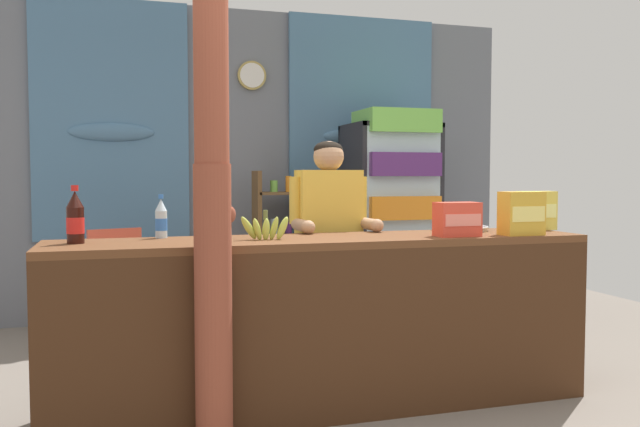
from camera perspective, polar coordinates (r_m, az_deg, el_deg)
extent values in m
plane|color=slate|center=(4.50, -1.77, -13.13)|extent=(7.73, 7.73, 0.00)
cube|color=slate|center=(6.11, -6.35, 4.35)|extent=(5.03, 0.12, 2.77)
cube|color=teal|center=(5.94, -17.66, 7.73)|extent=(1.29, 0.04, 2.05)
ellipsoid|color=teal|center=(5.91, -17.64, 6.75)|extent=(0.71, 0.10, 0.16)
cube|color=teal|center=(6.34, 3.66, 7.58)|extent=(1.44, 0.04, 2.05)
ellipsoid|color=teal|center=(6.32, 3.72, 6.66)|extent=(0.79, 0.10, 0.16)
cylinder|color=tan|center=(6.11, -5.94, 11.84)|extent=(0.26, 0.03, 0.26)
cylinder|color=white|center=(6.10, -5.91, 11.86)|extent=(0.22, 0.01, 0.22)
cube|color=beige|center=(6.31, 2.66, 7.11)|extent=(0.24, 0.02, 0.18)
cube|color=brown|center=(3.57, 0.50, -2.40)|extent=(2.93, 0.59, 0.04)
cube|color=#432715|center=(3.40, 1.91, -10.72)|extent=(2.93, 0.04, 0.90)
cube|color=#432715|center=(3.51, -22.73, -10.53)|extent=(0.08, 0.53, 0.90)
cube|color=#432715|center=(4.29, 19.16, -7.95)|extent=(0.08, 0.53, 0.90)
cylinder|color=brown|center=(3.10, -9.25, -8.05)|extent=(0.17, 0.17, 1.33)
cylinder|color=brown|center=(3.12, -9.48, 16.52)|extent=(0.16, 0.16, 1.33)
ellipsoid|color=brown|center=(3.06, -7.87, -0.09)|extent=(0.06, 0.05, 0.08)
cube|color=#232328|center=(6.19, 4.97, -0.50)|extent=(0.76, 0.04, 1.73)
cube|color=#232328|center=(5.79, 2.77, -0.75)|extent=(0.04, 0.63, 1.73)
cube|color=#232328|center=(6.07, 9.17, -0.60)|extent=(0.04, 0.63, 1.73)
cube|color=#232328|center=(5.92, 6.10, 7.51)|extent=(0.76, 0.63, 0.04)
cube|color=#232328|center=(6.03, 6.00, -8.52)|extent=(0.76, 0.63, 0.08)
cube|color=silver|center=(5.64, 7.26, -0.37)|extent=(0.70, 0.02, 1.57)
cylinder|color=#B7B7BC|center=(5.75, 10.29, -0.83)|extent=(0.02, 0.02, 0.40)
cube|color=silver|center=(5.95, 6.03, -3.99)|extent=(0.68, 0.55, 0.02)
cube|color=#56286B|center=(5.82, 6.53, -3.07)|extent=(0.64, 0.51, 0.20)
cube|color=silver|center=(5.92, 6.05, -0.43)|extent=(0.68, 0.55, 0.02)
cube|color=orange|center=(5.79, 6.55, 0.57)|extent=(0.64, 0.51, 0.20)
cube|color=silver|center=(5.90, 6.07, 3.15)|extent=(0.68, 0.55, 0.02)
cube|color=#56286B|center=(5.79, 6.58, 4.23)|extent=(0.64, 0.51, 0.20)
cube|color=silver|center=(5.91, 6.09, 6.73)|extent=(0.68, 0.55, 0.02)
cube|color=#75C64C|center=(5.80, 6.60, 7.89)|extent=(0.64, 0.51, 0.20)
cube|color=brown|center=(5.80, -5.49, -2.81)|extent=(0.04, 0.28, 1.32)
cube|color=brown|center=(5.90, -1.29, -2.69)|extent=(0.04, 0.28, 1.32)
cube|color=brown|center=(5.82, -3.39, 1.77)|extent=(0.44, 0.28, 0.02)
cylinder|color=#75C64C|center=(5.80, -4.03, 2.39)|extent=(0.07, 0.07, 0.10)
cylinder|color=orange|center=(5.83, -2.76, 2.59)|extent=(0.05, 0.05, 0.14)
cube|color=brown|center=(5.84, -3.38, -2.10)|extent=(0.44, 0.28, 0.02)
cylinder|color=silver|center=(5.82, -4.01, -1.22)|extent=(0.07, 0.07, 0.16)
cylinder|color=#56286B|center=(5.85, -2.75, -1.35)|extent=(0.06, 0.06, 0.13)
cube|color=brown|center=(5.89, -3.36, -5.93)|extent=(0.44, 0.28, 0.02)
cylinder|color=#56286B|center=(5.86, -4.00, -5.14)|extent=(0.06, 0.06, 0.15)
cylinder|color=silver|center=(5.89, -2.74, -5.31)|extent=(0.07, 0.07, 0.10)
cube|color=#E5563D|center=(5.22, -16.67, -6.02)|extent=(0.55, 0.55, 0.04)
cube|color=#E5563D|center=(5.38, -17.38, -3.39)|extent=(0.41, 0.17, 0.40)
cylinder|color=#E5563D|center=(5.02, -18.02, -8.95)|extent=(0.04, 0.04, 0.44)
cylinder|color=#E5563D|center=(5.14, -13.92, -8.60)|extent=(0.04, 0.04, 0.44)
cylinder|color=#E5563D|center=(5.38, -19.22, -8.16)|extent=(0.04, 0.04, 0.44)
cylinder|color=#E5563D|center=(5.49, -15.37, -7.86)|extent=(0.04, 0.04, 0.44)
cube|color=#E5563D|center=(5.14, -18.81, -4.84)|extent=(0.16, 0.39, 0.03)
cube|color=#E5563D|center=(5.27, -14.62, -4.58)|extent=(0.16, 0.39, 0.03)
cylinder|color=#28282D|center=(4.15, -0.36, -8.94)|extent=(0.11, 0.11, 0.78)
cylinder|color=#28282D|center=(4.20, 1.84, -8.80)|extent=(0.11, 0.11, 0.78)
cube|color=gold|center=(4.09, 0.75, 0.12)|extent=(0.39, 0.20, 0.52)
sphere|color=tan|center=(4.09, 0.76, 4.99)|extent=(0.19, 0.19, 0.19)
ellipsoid|color=black|center=(4.10, 0.71, 5.59)|extent=(0.18, 0.18, 0.10)
cylinder|color=gold|center=(4.03, -2.12, 1.16)|extent=(0.08, 0.08, 0.29)
cylinder|color=tan|center=(3.89, -1.55, -1.06)|extent=(0.07, 0.26, 0.07)
sphere|color=tan|center=(3.77, -1.02, -1.20)|extent=(0.08, 0.08, 0.08)
cylinder|color=gold|center=(4.16, 3.53, 1.22)|extent=(0.08, 0.08, 0.29)
cylinder|color=tan|center=(4.02, 4.28, -0.92)|extent=(0.07, 0.26, 0.07)
sphere|color=tan|center=(3.90, 4.97, -1.05)|extent=(0.08, 0.08, 0.08)
cylinder|color=black|center=(3.46, -20.48, -0.98)|extent=(0.08, 0.08, 0.18)
cone|color=black|center=(3.45, -20.52, 1.17)|extent=(0.08, 0.08, 0.08)
cylinder|color=red|center=(3.45, -20.54, 2.08)|extent=(0.04, 0.04, 0.03)
cylinder|color=red|center=(3.46, -20.48, -0.98)|extent=(0.09, 0.09, 0.08)
cylinder|color=silver|center=(3.63, -13.62, -0.93)|extent=(0.06, 0.06, 0.15)
cone|color=silver|center=(3.63, -13.65, 0.74)|extent=(0.06, 0.06, 0.07)
cylinder|color=blue|center=(3.62, -13.66, 1.45)|extent=(0.03, 0.03, 0.02)
cylinder|color=blue|center=(3.63, -13.62, -0.93)|extent=(0.06, 0.06, 0.07)
cube|color=#E5422D|center=(3.71, 11.83, -0.49)|extent=(0.24, 0.13, 0.19)
cube|color=#FF826D|center=(3.65, 12.35, -0.56)|extent=(0.22, 0.00, 0.07)
cube|color=#EAD14C|center=(4.28, 18.28, 0.25)|extent=(0.23, 0.10, 0.24)
cube|color=#FFFF8C|center=(4.24, 18.69, 0.21)|extent=(0.21, 0.00, 0.08)
cube|color=gold|center=(3.88, 17.08, 0.01)|extent=(0.23, 0.14, 0.25)
cube|color=#FFE26D|center=(3.82, 17.67, -0.04)|extent=(0.21, 0.00, 0.09)
cylinder|color=#BCBCC1|center=(4.10, 12.09, -1.35)|extent=(0.32, 0.32, 0.02)
torus|color=#BCBCC1|center=(4.10, 12.09, -1.16)|extent=(0.34, 0.34, 0.02)
ellipsoid|color=#C68947|center=(4.12, 12.76, -0.90)|extent=(0.07, 0.07, 0.05)
ellipsoid|color=#B2753D|center=(4.17, 11.99, -0.81)|extent=(0.11, 0.08, 0.05)
ellipsoid|color=#C68947|center=(4.10, 10.67, -0.91)|extent=(0.08, 0.08, 0.04)
ellipsoid|color=#A36638|center=(4.04, 11.83, -0.97)|extent=(0.09, 0.07, 0.05)
ellipsoid|color=tan|center=(4.04, 12.76, -1.01)|extent=(0.08, 0.07, 0.04)
ellipsoid|color=#B7C647|center=(3.45, -6.22, -1.25)|extent=(0.11, 0.04, 0.14)
ellipsoid|color=#B7C647|center=(3.45, -5.46, -1.39)|extent=(0.06, 0.04, 0.13)
ellipsoid|color=#B7C647|center=(3.44, -4.71, -1.41)|extent=(0.04, 0.04, 0.12)
ellipsoid|color=#B7C647|center=(3.46, -4.01, -1.31)|extent=(0.06, 0.04, 0.13)
ellipsoid|color=#B7C647|center=(3.46, -3.28, -1.28)|extent=(0.09, 0.05, 0.14)
cylinder|color=olive|center=(3.45, -4.76, -0.12)|extent=(0.02, 0.02, 0.05)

